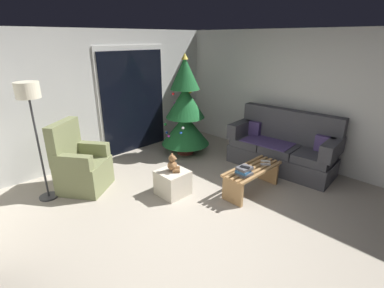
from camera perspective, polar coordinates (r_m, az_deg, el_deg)
The scene contains 16 objects.
ground_plane at distance 3.98m, azimuth 3.03°, elevation -15.62°, with size 7.00×7.00×0.00m, color #9E9384.
wall_back at distance 5.83m, azimuth -19.60°, elevation 8.59°, with size 5.72×0.12×2.50m, color beige.
wall_right at distance 5.77m, azimuth 23.19°, elevation 8.01°, with size 0.12×6.00×2.50m, color beige.
patio_door_frame at distance 6.22m, azimuth -11.63°, elevation 8.64°, with size 1.60×0.02×2.20m, color silver.
patio_door_glass at distance 6.22m, azimuth -11.50°, elevation 8.17°, with size 1.50×0.02×2.10m, color black.
couch at distance 5.61m, azimuth 17.66°, elevation -0.70°, with size 0.93×1.99×1.08m.
coffee_table at distance 4.66m, azimuth 11.92°, elevation -6.25°, with size 1.10×0.40×0.42m.
remote_white at distance 4.86m, azimuth 14.51°, elevation -3.35°, with size 0.04×0.16×0.02m, color silver.
remote_silver at distance 4.74m, azimuth 14.51°, elevation -3.97°, with size 0.04×0.16×0.02m, color #ADADB2.
book_stack at distance 4.33m, azimuth 10.35°, elevation -5.33°, with size 0.24×0.22×0.12m.
cell_phone at distance 4.30m, azimuth 10.56°, elevation -4.56°, with size 0.07×0.14×0.01m, color black.
christmas_tree at distance 5.88m, azimuth -1.37°, elevation 6.50°, with size 1.01×1.01×2.07m.
armchair at distance 4.93m, azimuth -21.42°, elevation -4.13°, with size 0.96×0.96×1.13m.
floor_lamp at distance 4.55m, azimuth -29.72°, elevation 7.27°, with size 0.32×0.32×1.78m.
ottoman at distance 4.54m, azimuth -3.88°, elevation -7.69°, with size 0.44×0.44×0.40m, color beige.
teddy_bear_chestnut at distance 4.40m, azimuth -3.84°, elevation -4.04°, with size 0.22×0.21×0.29m.
Camera 1 is at (-2.38, -2.15, 2.35)m, focal length 26.64 mm.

